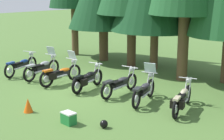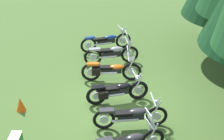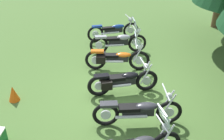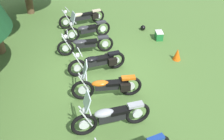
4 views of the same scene
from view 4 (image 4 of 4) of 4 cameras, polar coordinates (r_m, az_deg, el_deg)
ground_plane at (r=9.78m, az=-3.21°, el=-0.32°), size 80.00×80.00×0.00m
motorcycle_1 at (r=7.25m, az=-0.36°, el=-10.01°), size 0.74×2.25×1.38m
motorcycle_2 at (r=8.31m, az=-0.93°, el=-3.42°), size 0.74×2.27×1.38m
motorcycle_3 at (r=9.51m, az=-3.08°, el=1.81°), size 0.90×2.14×1.00m
motorcycle_4 at (r=10.72m, az=-5.88°, el=5.64°), size 0.75×2.31×0.99m
motorcycle_5 at (r=11.85m, az=-5.47°, el=8.76°), size 0.91×2.10×1.36m
motorcycle_6 at (r=13.23m, az=-6.36°, el=11.40°), size 1.03×2.26×0.99m
picnic_cooler at (r=12.09m, az=10.20°, el=7.43°), size 0.46×0.32×0.38m
traffic_cone at (r=10.66m, az=14.03°, el=3.32°), size 0.32×0.32×0.48m
dropped_helmet at (r=12.87m, az=6.76°, el=9.14°), size 0.25×0.25×0.25m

